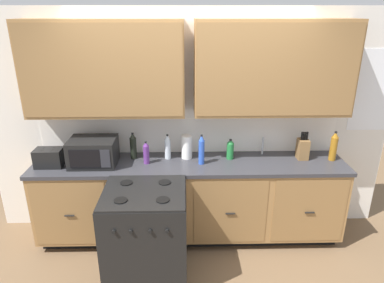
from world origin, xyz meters
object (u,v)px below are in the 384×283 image
bottle_green (230,149)px  stove_range (146,235)px  bottle_amber (334,146)px  bottle_violet (146,153)px  bottle_blue (201,150)px  bottle_dark (133,146)px  paper_towel_roll (187,147)px  bottle_clear (168,147)px  microwave (93,152)px  knife_block (303,149)px  toaster (49,158)px

bottle_green → stove_range: bearing=-140.3°
bottle_green → bottle_amber: size_ratio=0.69×
stove_range → bottle_violet: (-0.03, 0.62, 0.59)m
bottle_violet → bottle_blue: 0.58m
stove_range → bottle_dark: bearing=103.9°
bottle_green → bottle_dark: (-1.05, 0.04, 0.03)m
paper_towel_roll → bottle_clear: size_ratio=0.94×
bottle_dark → bottle_amber: bottle_amber is taller
stove_range → bottle_violet: size_ratio=3.85×
bottle_clear → microwave: bearing=-170.3°
knife_block → toaster: bearing=-177.1°
bottle_blue → bottle_amber: size_ratio=1.00×
bottle_green → bottle_amber: bottle_amber is taller
bottle_blue → bottle_dark: (-0.73, 0.16, -0.02)m
stove_range → bottle_blue: (0.55, 0.59, 0.62)m
stove_range → bottle_green: bearing=39.7°
toaster → bottle_dark: 0.87m
toaster → bottle_blue: bottle_blue is taller
microwave → bottle_blue: bottle_blue is taller
bottle_amber → bottle_clear: bearing=177.3°
microwave → toaster: size_ratio=1.71×
toaster → bottle_blue: size_ratio=0.86×
microwave → bottle_clear: 0.78m
toaster → bottle_green: bearing=4.5°
microwave → stove_range: bearing=-46.2°
paper_towel_roll → bottle_blue: 0.22m
knife_block → bottle_clear: size_ratio=1.12×
knife_block → bottle_dark: bearing=178.6°
bottle_violet → knife_block: bearing=3.0°
paper_towel_roll → bottle_dark: (-0.58, 0.00, 0.01)m
paper_towel_roll → stove_range: bearing=-117.7°
microwave → paper_towel_roll: microwave is taller
paper_towel_roll → bottle_dark: bearing=179.6°
stove_range → microwave: microwave is taller
paper_towel_roll → bottle_dark: 0.58m
bottle_blue → knife_block: bearing=5.9°
paper_towel_roll → bottle_amber: bearing=-3.3°
microwave → bottle_violet: (0.55, 0.01, -0.02)m
bottle_clear → knife_block: bearing=-1.3°
knife_block → paper_towel_roll: 1.26m
bottle_violet → bottle_green: (0.90, 0.10, -0.01)m
microwave → bottle_dark: 0.42m
stove_range → microwave: bearing=133.8°
stove_range → paper_towel_roll: bearing=62.3°
bottle_amber → toaster: bearing=-178.3°
bottle_violet → bottle_dark: 0.21m
paper_towel_roll → bottle_blue: (0.15, -0.16, 0.03)m
microwave → bottle_clear: (0.77, 0.13, -0.00)m
toaster → bottle_green: bottle_green is taller
bottle_violet → bottle_clear: 0.25m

